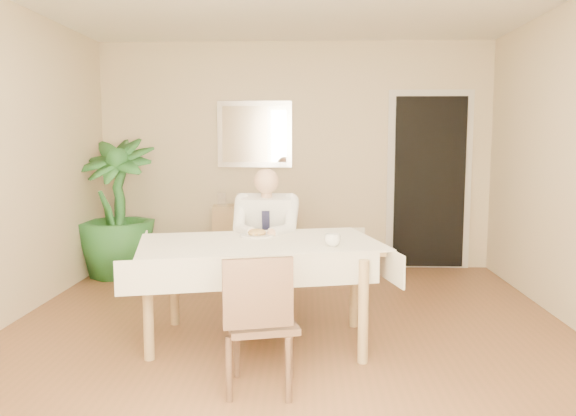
{
  "coord_description": "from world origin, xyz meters",
  "views": [
    {
      "loc": [
        0.16,
        -4.03,
        1.47
      ],
      "look_at": [
        0.0,
        0.35,
        0.95
      ],
      "focal_mm": 35.0,
      "sensor_mm": 36.0,
      "label": 1
    }
  ],
  "objects_px": {
    "coffee_mug": "(333,240)",
    "chair_far": "(268,247)",
    "dining_table": "(259,253)",
    "chair_near": "(260,317)",
    "potted_palm": "(116,208)",
    "sideboard": "(254,237)",
    "seated_man": "(266,236)"
  },
  "relations": [
    {
      "from": "chair_far",
      "to": "potted_palm",
      "type": "height_order",
      "value": "potted_palm"
    },
    {
      "from": "chair_far",
      "to": "sideboard",
      "type": "xyz_separation_m",
      "value": [
        -0.27,
        1.47,
        -0.17
      ]
    },
    {
      "from": "dining_table",
      "to": "chair_near",
      "type": "height_order",
      "value": "chair_near"
    },
    {
      "from": "coffee_mug",
      "to": "sideboard",
      "type": "distance_m",
      "value": 2.69
    },
    {
      "from": "chair_near",
      "to": "sideboard",
      "type": "xyz_separation_m",
      "value": [
        -0.35,
        3.23,
        -0.09
      ]
    },
    {
      "from": "sideboard",
      "to": "seated_man",
      "type": "bearing_deg",
      "value": -86.89
    },
    {
      "from": "dining_table",
      "to": "chair_far",
      "type": "xyz_separation_m",
      "value": [
        -0.0,
        0.89,
        -0.13
      ]
    },
    {
      "from": "coffee_mug",
      "to": "sideboard",
      "type": "relative_size",
      "value": 0.12
    },
    {
      "from": "seated_man",
      "to": "chair_near",
      "type": "bearing_deg",
      "value": -87.02
    },
    {
      "from": "chair_far",
      "to": "potted_palm",
      "type": "relative_size",
      "value": 0.63
    },
    {
      "from": "chair_far",
      "to": "seated_man",
      "type": "distance_m",
      "value": 0.33
    },
    {
      "from": "sideboard",
      "to": "potted_palm",
      "type": "xyz_separation_m",
      "value": [
        -1.46,
        -0.37,
        0.38
      ]
    },
    {
      "from": "dining_table",
      "to": "chair_far",
      "type": "relative_size",
      "value": 2.05
    },
    {
      "from": "seated_man",
      "to": "sideboard",
      "type": "bearing_deg",
      "value": 98.69
    },
    {
      "from": "chair_far",
      "to": "chair_near",
      "type": "xyz_separation_m",
      "value": [
        0.08,
        -1.76,
        -0.07
      ]
    },
    {
      "from": "chair_near",
      "to": "seated_man",
      "type": "relative_size",
      "value": 0.67
    },
    {
      "from": "dining_table",
      "to": "potted_palm",
      "type": "height_order",
      "value": "potted_palm"
    },
    {
      "from": "coffee_mug",
      "to": "chair_near",
      "type": "bearing_deg",
      "value": -122.66
    },
    {
      "from": "coffee_mug",
      "to": "chair_far",
      "type": "bearing_deg",
      "value": 116.13
    },
    {
      "from": "sideboard",
      "to": "potted_palm",
      "type": "bearing_deg",
      "value": -171.27
    },
    {
      "from": "dining_table",
      "to": "coffee_mug",
      "type": "bearing_deg",
      "value": -31.86
    },
    {
      "from": "sideboard",
      "to": "potted_palm",
      "type": "distance_m",
      "value": 1.56
    },
    {
      "from": "chair_near",
      "to": "coffee_mug",
      "type": "bearing_deg",
      "value": 43.07
    },
    {
      "from": "potted_palm",
      "to": "chair_near",
      "type": "bearing_deg",
      "value": -57.61
    },
    {
      "from": "dining_table",
      "to": "chair_near",
      "type": "bearing_deg",
      "value": -98.19
    },
    {
      "from": "dining_table",
      "to": "chair_near",
      "type": "relative_size",
      "value": 2.33
    },
    {
      "from": "chair_far",
      "to": "potted_palm",
      "type": "xyz_separation_m",
      "value": [
        -1.73,
        1.1,
        0.21
      ]
    },
    {
      "from": "dining_table",
      "to": "coffee_mug",
      "type": "distance_m",
      "value": 0.56
    },
    {
      "from": "dining_table",
      "to": "sideboard",
      "type": "bearing_deg",
      "value": 83.33
    },
    {
      "from": "dining_table",
      "to": "coffee_mug",
      "type": "height_order",
      "value": "coffee_mug"
    },
    {
      "from": "coffee_mug",
      "to": "dining_table",
      "type": "bearing_deg",
      "value": 161.34
    },
    {
      "from": "dining_table",
      "to": "chair_near",
      "type": "xyz_separation_m",
      "value": [
        0.08,
        -0.87,
        -0.2
      ]
    }
  ]
}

